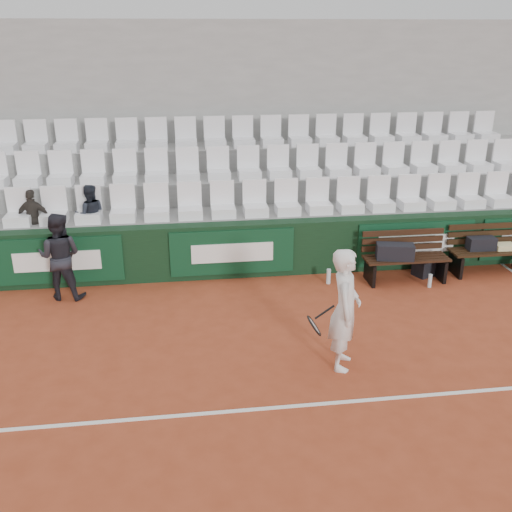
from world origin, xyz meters
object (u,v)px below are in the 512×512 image
Objects in this scene: sports_bag_right at (481,243)px; spectator_c at (88,191)px; sports_bag_left at (395,252)px; bench_left at (405,269)px; spectator_b at (30,194)px; ball_kid at (60,256)px; bench_right at (489,261)px; water_bottle_far at (430,281)px; tennis_player at (345,309)px; water_bottle_near at (329,276)px; sports_bag_ground at (427,267)px.

sports_bag_right is 7.15m from spectator_c.
sports_bag_left reaches higher than sports_bag_right.
spectator_b is at bearing 170.06° from bench_left.
sports_bag_right is at bearing -169.37° from ball_kid.
bench_right reaches higher than water_bottle_far.
ball_kid reaches higher than sports_bag_right.
tennis_player is at bearing 148.32° from spectator_b.
water_bottle_far is at bearing 158.61° from spectator_c.
bench_right is at bearing 19.39° from water_bottle_far.
tennis_player is at bearing -123.10° from sports_bag_left.
spectator_c is at bearing 134.84° from tennis_player.
water_bottle_far is (1.72, -0.39, -0.02)m from water_bottle_near.
sports_bag_ground is 0.44× the size of spectator_c.
water_bottle_near is at bearing -175.32° from sports_bag_ground.
spectator_b reaches higher than sports_bag_left.
ball_kid is at bearing 146.87° from tennis_player.
sports_bag_right is 1.02× the size of sports_bag_ground.
tennis_player is 1.13× the size of ball_kid.
sports_bag_right is 8.11m from spectator_b.
sports_bag_left is 0.43× the size of ball_kid.
sports_bag_ground is 2.03× the size of water_bottle_far.
tennis_player reaches higher than bench_right.
sports_bag_ground is at bearing 178.82° from sports_bag_right.
sports_bag_right reaches higher than bench_right.
spectator_c is (0.98, 0.00, 0.03)m from spectator_b.
ball_kid is (-4.53, 0.05, 0.60)m from water_bottle_near.
bench_left is 5.94m from ball_kid.
bench_left is at bearing -157.45° from sports_bag_ground.
spectator_c reaches higher than water_bottle_near.
spectator_c reaches higher than sports_bag_ground.
bench_left is 1.39m from water_bottle_near.
sports_bag_left is 0.79m from water_bottle_far.
sports_bag_left is 2.65× the size of water_bottle_far.
spectator_c reaches higher than sports_bag_left.
sports_bag_left is 1.75m from sports_bag_right.
water_bottle_near is 1.76m from water_bottle_far.
tennis_player reaches higher than sports_bag_ground.
water_bottle_near is 0.25× the size of spectator_c.
ball_kid is 1.38m from spectator_c.
spectator_c is (-7.01, 0.95, 0.99)m from sports_bag_right.
sports_bag_left is 1.30× the size of sports_bag_ground.
tennis_player is (-0.48, -2.60, 0.69)m from water_bottle_near.
sports_bag_ground is at bearing 176.65° from bench_right.
sports_bag_left is 6.45m from spectator_b.
spectator_b is at bearing 173.23° from sports_bag_right.
sports_bag_left is 5.68m from ball_kid.
tennis_player is at bearing 127.53° from spectator_c.
tennis_player reaches higher than sports_bag_right.
sports_bag_left is 0.39× the size of tennis_player.
sports_bag_ground is 1.80× the size of water_bottle_near.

